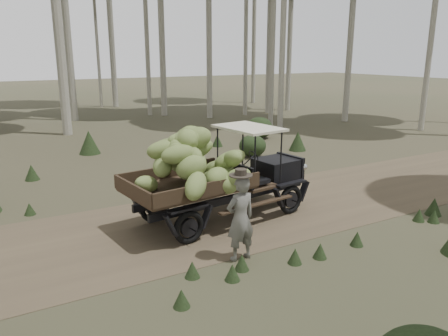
{
  "coord_description": "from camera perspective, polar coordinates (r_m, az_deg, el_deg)",
  "views": [
    {
      "loc": [
        -3.77,
        -8.41,
        3.74
      ],
      "look_at": [
        0.96,
        -0.02,
        1.21
      ],
      "focal_mm": 35.0,
      "sensor_mm": 36.0,
      "label": 1
    }
  ],
  "objects": [
    {
      "name": "ground",
      "position": [
        9.95,
        -4.9,
        -7.41
      ],
      "size": [
        120.0,
        120.0,
        0.0
      ],
      "primitive_type": "plane",
      "color": "#473D2B",
      "rests_on": "ground"
    },
    {
      "name": "dirt_track",
      "position": [
        9.95,
        -4.9,
        -7.39
      ],
      "size": [
        70.0,
        4.0,
        0.01
      ],
      "primitive_type": "cube",
      "color": "brown",
      "rests_on": "ground"
    },
    {
      "name": "undergrowth",
      "position": [
        8.14,
        -9.19,
        -8.97
      ],
      "size": [
        24.88,
        21.54,
        1.27
      ],
      "color": "#233319",
      "rests_on": "ground"
    },
    {
      "name": "farmer",
      "position": [
        8.05,
        2.16,
        -6.49
      ],
      "size": [
        0.61,
        0.45,
        1.75
      ],
      "rotation": [
        0.0,
        0.0,
        3.19
      ],
      "color": "#605F58",
      "rests_on": "ground"
    },
    {
      "name": "banana_truck",
      "position": [
        9.54,
        -2.19,
        0.41
      ],
      "size": [
        4.72,
        2.51,
        2.37
      ],
      "rotation": [
        0.0,
        0.0,
        0.13
      ],
      "color": "black",
      "rests_on": "ground"
    }
  ]
}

